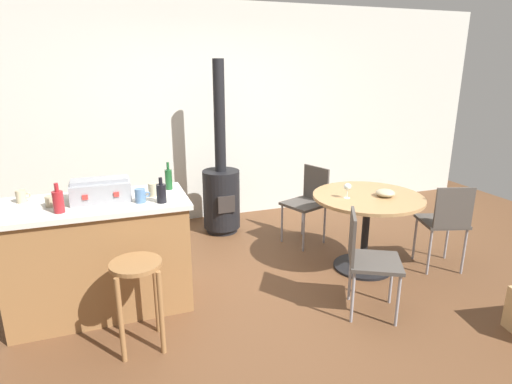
% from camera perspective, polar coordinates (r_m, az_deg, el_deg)
% --- Properties ---
extents(ground_plane, '(8.80, 8.80, 0.00)m').
position_cam_1_polar(ground_plane, '(3.81, 2.26, -14.04)').
color(ground_plane, brown).
extents(back_wall, '(8.00, 0.10, 2.70)m').
position_cam_1_polar(back_wall, '(5.47, -6.61, 10.32)').
color(back_wall, beige).
rests_on(back_wall, ground_plane).
extents(kitchen_island, '(1.43, 0.70, 0.93)m').
position_cam_1_polar(kitchen_island, '(3.69, -20.25, -8.06)').
color(kitchen_island, olive).
rests_on(kitchen_island, ground_plane).
extents(wooden_stool, '(0.36, 0.36, 0.66)m').
position_cam_1_polar(wooden_stool, '(3.11, -15.70, -11.90)').
color(wooden_stool, olive).
rests_on(wooden_stool, ground_plane).
extents(dining_table, '(1.05, 1.05, 0.76)m').
position_cam_1_polar(dining_table, '(4.22, 14.72, -2.76)').
color(dining_table, black).
rests_on(dining_table, ground_plane).
extents(folding_chair_near, '(0.51, 0.51, 0.86)m').
position_cam_1_polar(folding_chair_near, '(4.79, 7.07, -0.90)').
color(folding_chair_near, '#47423D').
rests_on(folding_chair_near, ground_plane).
extents(folding_chair_far, '(0.54, 0.54, 0.85)m').
position_cam_1_polar(folding_chair_far, '(3.50, 14.67, -8.30)').
color(folding_chair_far, '#47423D').
rests_on(folding_chair_far, ground_plane).
extents(folding_chair_left, '(0.50, 0.50, 0.88)m').
position_cam_1_polar(folding_chair_left, '(4.46, 24.22, -3.42)').
color(folding_chair_left, '#47423D').
rests_on(folding_chair_left, ground_plane).
extents(wood_stove, '(0.44, 0.45, 2.02)m').
position_cam_1_polar(wood_stove, '(5.06, -4.75, 0.20)').
color(wood_stove, black).
rests_on(wood_stove, ground_plane).
extents(toolbox, '(0.45, 0.28, 0.17)m').
position_cam_1_polar(toolbox, '(3.53, -20.22, 0.26)').
color(toolbox, gray).
rests_on(toolbox, kitchen_island).
extents(bottle_0, '(0.06, 0.06, 0.24)m').
position_cam_1_polar(bottle_0, '(3.67, -11.71, 1.75)').
color(bottle_0, '#194C23').
rests_on(bottle_0, kitchen_island).
extents(bottle_1, '(0.07, 0.07, 0.20)m').
position_cam_1_polar(bottle_1, '(3.33, -12.66, -0.11)').
color(bottle_1, black).
rests_on(bottle_1, kitchen_island).
extents(bottle_2, '(0.08, 0.08, 0.22)m').
position_cam_1_polar(bottle_2, '(3.34, -25.12, -1.13)').
color(bottle_2, maroon).
rests_on(bottle_2, kitchen_island).
extents(cup_0, '(0.12, 0.08, 0.11)m').
position_cam_1_polar(cup_0, '(3.38, -15.31, -0.46)').
color(cup_0, '#4C7099').
rests_on(cup_0, kitchen_island).
extents(cup_1, '(0.11, 0.07, 0.11)m').
position_cam_1_polar(cup_1, '(3.52, -13.72, 0.31)').
color(cup_1, tan).
rests_on(cup_1, kitchen_island).
extents(cup_2, '(0.11, 0.08, 0.08)m').
position_cam_1_polar(cup_2, '(3.53, -25.92, -1.10)').
color(cup_2, tan).
rests_on(cup_2, kitchen_island).
extents(cup_3, '(0.11, 0.07, 0.10)m').
position_cam_1_polar(cup_3, '(3.73, -29.11, -0.51)').
color(cup_3, tan).
rests_on(cup_3, kitchen_island).
extents(wine_glass, '(0.07, 0.07, 0.14)m').
position_cam_1_polar(wine_glass, '(4.01, 12.24, 0.63)').
color(wine_glass, silver).
rests_on(wine_glass, dining_table).
extents(serving_bowl, '(0.18, 0.18, 0.07)m').
position_cam_1_polar(serving_bowl, '(4.18, 17.06, -0.12)').
color(serving_bowl, tan).
rests_on(serving_bowl, dining_table).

